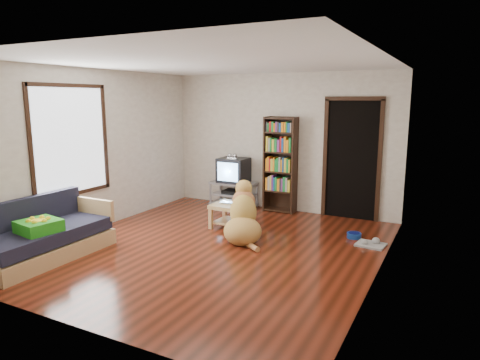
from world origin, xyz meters
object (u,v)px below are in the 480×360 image
at_px(tv_stand, 234,193).
at_px(crt_tv, 234,170).
at_px(bookshelf, 280,160).
at_px(green_cushion, 39,226).
at_px(dog_bowl, 354,235).
at_px(grey_rag, 371,245).
at_px(sofa, 44,239).
at_px(dog, 243,218).
at_px(laptop, 229,203).
at_px(coffee_table, 230,211).

height_order(tv_stand, crt_tv, crt_tv).
xyz_separation_m(tv_stand, bookshelf, (0.95, 0.09, 0.73)).
distance_m(green_cushion, dog_bowl, 4.52).
bearing_deg(grey_rag, sofa, -147.10).
bearing_deg(bookshelf, sofa, -117.32).
xyz_separation_m(green_cushion, crt_tv, (0.85, 3.81, 0.25)).
bearing_deg(dog, grey_rag, 18.00).
xyz_separation_m(green_cushion, grey_rag, (3.74, 2.66, -0.48)).
bearing_deg(tv_stand, green_cushion, -102.64).
xyz_separation_m(bookshelf, dog, (0.13, -1.81, -0.67)).
xyz_separation_m(green_cushion, sofa, (-0.12, 0.16, -0.24)).
bearing_deg(green_cushion, bookshelf, 74.50).
bearing_deg(tv_stand, grey_rag, -21.42).
height_order(laptop, grey_rag, laptop).
bearing_deg(sofa, dog, 42.92).
distance_m(sofa, dog, 2.81).
relative_size(tv_stand, bookshelf, 0.50).
xyz_separation_m(crt_tv, dog, (1.08, -1.74, -0.41)).
relative_size(green_cushion, grey_rag, 1.16).
bearing_deg(sofa, dog_bowl, 37.65).
xyz_separation_m(grey_rag, bookshelf, (-1.94, 1.23, 0.99)).
bearing_deg(laptop, coffee_table, 77.81).
bearing_deg(grey_rag, coffee_table, -176.96).
distance_m(bookshelf, coffee_table, 1.57).
distance_m(grey_rag, crt_tv, 3.19).
relative_size(dog_bowl, grey_rag, 0.55).
distance_m(dog_bowl, dog, 1.75).
relative_size(bookshelf, dog, 1.77).
bearing_deg(dog, laptop, 137.99).
height_order(laptop, sofa, sofa).
bearing_deg(green_cushion, coffee_table, 69.65).
height_order(tv_stand, coffee_table, tv_stand).
bearing_deg(laptop, bookshelf, 63.45).
bearing_deg(tv_stand, crt_tv, 90.00).
relative_size(dog_bowl, tv_stand, 0.24).
bearing_deg(grey_rag, crt_tv, 158.20).
height_order(grey_rag, tv_stand, tv_stand).
bearing_deg(crt_tv, bookshelf, 4.32).
relative_size(sofa, coffee_table, 3.27).
height_order(grey_rag, bookshelf, bookshelf).
height_order(laptop, dog, dog).
xyz_separation_m(tv_stand, dog, (1.08, -1.72, 0.07)).
height_order(green_cushion, laptop, green_cushion).
distance_m(grey_rag, tv_stand, 3.11).
xyz_separation_m(grey_rag, dog, (-1.81, -0.59, 0.32)).
bearing_deg(tv_stand, dog_bowl, -18.84).
height_order(green_cushion, bookshelf, bookshelf).
xyz_separation_m(bookshelf, coffee_table, (-0.35, -1.35, -0.72)).
bearing_deg(coffee_table, dog, -43.92).
relative_size(laptop, crt_tv, 0.56).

